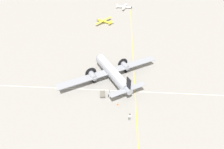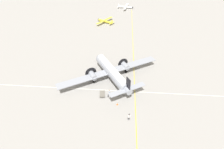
{
  "view_description": "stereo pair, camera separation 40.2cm",
  "coord_description": "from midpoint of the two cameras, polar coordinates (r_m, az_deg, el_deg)",
  "views": [
    {
      "loc": [
        -35.37,
        -2.35,
        28.62
      ],
      "look_at": [
        0.0,
        0.0,
        1.69
      ],
      "focal_mm": 28.0,
      "sensor_mm": 36.0,
      "label": 1
    },
    {
      "loc": [
        -35.34,
        -2.75,
        28.62
      ],
      "look_at": [
        0.0,
        0.0,
        1.69
      ],
      "focal_mm": 28.0,
      "sensor_mm": 36.0,
      "label": 2
    }
  ],
  "objects": [
    {
      "name": "suitcase_upright_spare",
      "position": [
        40.72,
        -1.44,
        -7.01
      ],
      "size": [
        0.5,
        0.16,
        0.47
      ],
      "color": "#232328",
      "rests_on": "ground_plane"
    },
    {
      "name": "airliner_main",
      "position": [
        44.33,
        -0.52,
        1.17
      ],
      "size": [
        18.41,
        24.82,
        5.84
      ],
      "rotation": [
        0.0,
        0.0,
        0.55
      ],
      "color": "#9399A3",
      "rests_on": "ground_plane"
    },
    {
      "name": "light_aircraft_taxiing",
      "position": [
        100.88,
        3.96,
        21.18
      ],
      "size": [
        11.24,
        8.43,
        2.13
      ],
      "rotation": [
        0.0,
        0.0,
        4.56
      ],
      "color": "white",
      "rests_on": "ground_plane"
    },
    {
      "name": "light_aircraft_distant",
      "position": [
        80.51,
        -2.81,
        17.01
      ],
      "size": [
        9.89,
        7.84,
        2.08
      ],
      "rotation": [
        0.0,
        0.0,
        1.03
      ],
      "color": "yellow",
      "rests_on": "ground_plane"
    },
    {
      "name": "apron_line_eastwest",
      "position": [
        45.6,
        7.06,
        -1.98
      ],
      "size": [
        120.0,
        0.16,
        0.01
      ],
      "color": "gold",
      "rests_on": "ground_plane"
    },
    {
      "name": "passenger_boarding",
      "position": [
        40.54,
        -1.02,
        -5.74
      ],
      "size": [
        0.45,
        0.38,
        1.63
      ],
      "rotation": [
        0.0,
        0.0,
        0.67
      ],
      "color": "#473D2D",
      "rests_on": "ground_plane"
    },
    {
      "name": "suitcase_near_door",
      "position": [
        40.75,
        -0.17,
        -6.87
      ],
      "size": [
        0.52,
        0.17,
        0.56
      ],
      "color": "brown",
      "rests_on": "ground_plane"
    },
    {
      "name": "crew_foreground",
      "position": [
        35.74,
        5.48,
        -13.42
      ],
      "size": [
        0.35,
        0.57,
        1.72
      ],
      "rotation": [
        0.0,
        0.0,
        1.81
      ],
      "color": "#2D2D33",
      "rests_on": "ground_plane"
    },
    {
      "name": "traffic_cone",
      "position": [
        38.96,
        1.59,
        -9.6
      ],
      "size": [
        0.36,
        0.36,
        0.47
      ],
      "color": "orange",
      "rests_on": "ground_plane"
    },
    {
      "name": "ground_plane",
      "position": [
        45.56,
        -0.25,
        -1.69
      ],
      "size": [
        300.0,
        300.0,
        0.0
      ],
      "primitive_type": "plane",
      "color": "gray"
    },
    {
      "name": "apron_line_northsouth",
      "position": [
        42.41,
        -0.65,
        -5.21
      ],
      "size": [
        0.16,
        120.0,
        0.01
      ],
      "color": "silver",
      "rests_on": "ground_plane"
    },
    {
      "name": "baggage_cart",
      "position": [
        41.12,
        -3.39,
        -6.42
      ],
      "size": [
        2.44,
        1.44,
        0.56
      ],
      "rotation": [
        0.0,
        0.0,
        0.13
      ],
      "color": "#6B665B",
      "rests_on": "ground_plane"
    }
  ]
}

